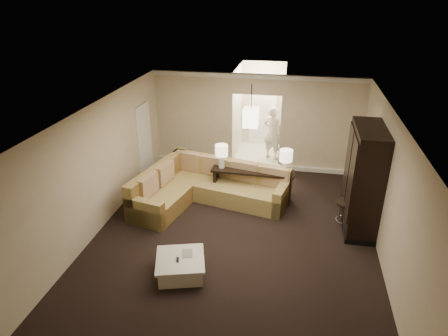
% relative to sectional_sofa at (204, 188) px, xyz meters
% --- Properties ---
extents(ground, '(8.00, 8.00, 0.00)m').
position_rel_sectional_sofa_xyz_m(ground, '(0.99, -1.60, -0.39)').
color(ground, black).
rests_on(ground, ground).
extents(wall_back, '(6.00, 0.04, 2.80)m').
position_rel_sectional_sofa_xyz_m(wall_back, '(0.99, 2.40, 1.01)').
color(wall_back, '#C5B395').
rests_on(wall_back, ground).
extents(wall_left, '(0.04, 8.00, 2.80)m').
position_rel_sectional_sofa_xyz_m(wall_left, '(-2.01, -1.60, 1.01)').
color(wall_left, '#C5B395').
rests_on(wall_left, ground).
extents(wall_right, '(0.04, 8.00, 2.80)m').
position_rel_sectional_sofa_xyz_m(wall_right, '(3.99, -1.60, 1.01)').
color(wall_right, '#C5B395').
rests_on(wall_right, ground).
extents(ceiling, '(6.00, 8.00, 0.02)m').
position_rel_sectional_sofa_xyz_m(ceiling, '(0.99, -1.60, 2.41)').
color(ceiling, white).
rests_on(ceiling, wall_back).
extents(crown_molding, '(6.00, 0.10, 0.12)m').
position_rel_sectional_sofa_xyz_m(crown_molding, '(0.99, 2.35, 2.34)').
color(crown_molding, white).
rests_on(crown_molding, wall_back).
extents(baseboard, '(6.00, 0.10, 0.12)m').
position_rel_sectional_sofa_xyz_m(baseboard, '(0.99, 2.35, -0.33)').
color(baseboard, white).
rests_on(baseboard, ground).
extents(side_door, '(0.05, 0.90, 2.10)m').
position_rel_sectional_sofa_xyz_m(side_door, '(-1.98, 1.20, 0.66)').
color(side_door, white).
rests_on(side_door, ground).
extents(foyer, '(1.44, 2.02, 2.80)m').
position_rel_sectional_sofa_xyz_m(foyer, '(0.99, 3.74, 0.91)').
color(foyer, silver).
rests_on(foyer, ground).
extents(sectional_sofa, '(3.70, 2.74, 0.97)m').
position_rel_sectional_sofa_xyz_m(sectional_sofa, '(0.00, 0.00, 0.00)').
color(sectional_sofa, brown).
rests_on(sectional_sofa, ground).
extents(coffee_table, '(1.11, 1.11, 0.38)m').
position_rel_sectional_sofa_xyz_m(coffee_table, '(0.20, -2.80, -0.20)').
color(coffee_table, silver).
rests_on(coffee_table, ground).
extents(console_table, '(2.08, 0.51, 0.80)m').
position_rel_sectional_sofa_xyz_m(console_table, '(1.16, 0.40, 0.09)').
color(console_table, black).
rests_on(console_table, ground).
extents(armoire, '(0.70, 1.63, 2.35)m').
position_rel_sectional_sofa_xyz_m(armoire, '(3.68, -0.40, 0.74)').
color(armoire, black).
rests_on(armoire, ground).
extents(drink_table, '(0.45, 0.45, 0.57)m').
position_rel_sectional_sofa_xyz_m(drink_table, '(3.38, -0.40, 0.02)').
color(drink_table, black).
rests_on(drink_table, ground).
extents(table_lamp_left, '(0.32, 0.32, 0.61)m').
position_rel_sectional_sofa_xyz_m(table_lamp_left, '(0.36, 0.42, 0.82)').
color(table_lamp_left, white).
rests_on(table_lamp_left, console_table).
extents(table_lamp_right, '(0.32, 0.32, 0.61)m').
position_rel_sectional_sofa_xyz_m(table_lamp_right, '(1.96, 0.38, 0.82)').
color(table_lamp_right, white).
rests_on(table_lamp_right, console_table).
extents(pendant_light, '(0.38, 0.38, 1.09)m').
position_rel_sectional_sofa_xyz_m(pendant_light, '(0.99, 1.10, 1.57)').
color(pendant_light, black).
rests_on(pendant_light, ceiling).
extents(person, '(0.80, 0.68, 1.88)m').
position_rel_sectional_sofa_xyz_m(person, '(1.44, 3.12, 0.55)').
color(person, beige).
rests_on(person, ground).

